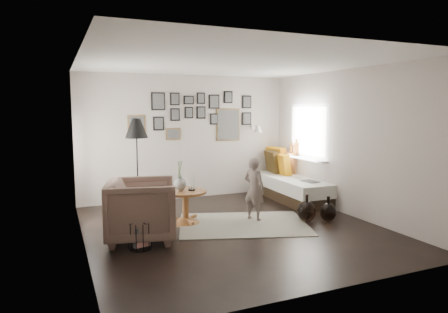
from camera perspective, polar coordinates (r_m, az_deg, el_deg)
name	(u,v)px	position (r m, az deg, el deg)	size (l,w,h in m)	color
ground	(233,228)	(6.49, 1.35, -10.21)	(4.80, 4.80, 0.00)	black
wall_back	(187,137)	(8.47, -5.36, 2.75)	(4.50, 4.50, 0.00)	#AFA399
wall_front	(332,169)	(4.18, 15.12, -1.69)	(4.50, 4.50, 0.00)	#AFA399
wall_left	(81,154)	(5.69, -19.74, 0.36)	(4.80, 4.80, 0.00)	#AFA399
wall_right	(348,143)	(7.45, 17.36, 1.90)	(4.80, 4.80, 0.00)	#AFA399
ceiling	(234,63)	(6.24, 1.41, 13.27)	(4.80, 4.80, 0.00)	white
door_left	(78,161)	(6.91, -20.13, -0.66)	(0.00, 2.14, 2.14)	white
window_right	(302,155)	(8.50, 11.03, 0.17)	(0.15, 1.32, 1.30)	white
gallery_wall	(200,116)	(8.52, -3.51, 5.77)	(2.74, 0.03, 1.08)	brown
wall_sconce	(258,129)	(8.81, 4.83, 3.97)	(0.18, 0.36, 0.16)	white
rug	(243,224)	(6.69, 2.80, -9.62)	(2.08, 1.46, 0.01)	silver
pedestal_table	(186,208)	(6.73, -5.51, -7.35)	(0.70, 0.70, 0.55)	brown
vase	(180,182)	(6.63, -6.27, -3.61)	(0.20, 0.20, 0.50)	black
candles	(192,183)	(6.67, -4.65, -3.76)	(0.12, 0.12, 0.26)	black
daybed	(292,184)	(8.56, 9.67, -3.91)	(0.98, 2.20, 1.04)	black
magazine_on_daybed	(310,181)	(8.00, 12.22, -3.49)	(0.23, 0.32, 0.02)	black
armchair	(142,210)	(5.95, -11.67, -7.44)	(0.96, 0.98, 0.90)	brown
armchair_cushion	(143,207)	(6.00, -11.49, -7.01)	(0.41, 0.41, 0.10)	white
floor_lamp	(136,132)	(7.24, -12.40, 3.46)	(0.40, 0.40, 1.73)	black
magazine_basket	(140,235)	(5.66, -11.90, -10.98)	(0.39, 0.39, 0.37)	black
demijohn_large	(307,211)	(6.93, 11.71, -7.66)	(0.31, 0.31, 0.47)	black
demijohn_small	(328,212)	(7.04, 14.63, -7.68)	(0.28, 0.28, 0.43)	black
child	(254,189)	(6.84, 4.34, -4.65)	(0.39, 0.26, 1.08)	#655650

